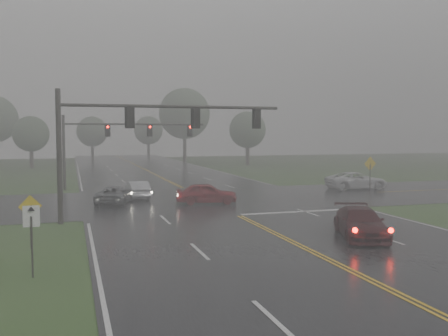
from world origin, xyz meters
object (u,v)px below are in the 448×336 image
object	(u,v)px
sedan_silver	(138,199)
sedan_maroon	(360,238)
pickup_white	(356,189)
sedan_red	(207,204)
signal_gantry_far	(110,137)
car_grey	(115,204)
signal_gantry_near	(132,130)

from	to	relation	value
sedan_silver	sedan_maroon	bearing A→B (deg)	113.64
sedan_silver	pickup_white	bearing A→B (deg)	-179.68
sedan_red	sedan_silver	xyz separation A→B (m)	(-4.31, 4.22, 0.00)
sedan_maroon	signal_gantry_far	bearing A→B (deg)	130.59
sedan_silver	pickup_white	size ratio (longest dim) A/B	0.75
car_grey	signal_gantry_far	distance (m)	11.02
car_grey	signal_gantry_near	size ratio (longest dim) A/B	0.35
pickup_white	signal_gantry_near	xyz separation A→B (m)	(-20.86, -10.17, 5.17)
sedan_red	signal_gantry_far	world-z (taller)	signal_gantry_far
signal_gantry_near	signal_gantry_far	bearing A→B (deg)	89.91
sedan_red	sedan_silver	world-z (taller)	sedan_red
sedan_maroon	signal_gantry_near	world-z (taller)	signal_gantry_near
sedan_maroon	signal_gantry_near	size ratio (longest dim) A/B	0.37
signal_gantry_far	sedan_maroon	bearing A→B (deg)	-68.87
sedan_maroon	car_grey	world-z (taller)	sedan_maroon
sedan_maroon	pickup_white	bearing A→B (deg)	78.06
car_grey	sedan_maroon	bearing A→B (deg)	141.11
signal_gantry_near	signal_gantry_far	size ratio (longest dim) A/B	1.02
pickup_white	signal_gantry_far	bearing A→B (deg)	74.63
sedan_maroon	sedan_silver	size ratio (longest dim) A/B	1.19
signal_gantry_near	car_grey	bearing A→B (deg)	93.49
car_grey	signal_gantry_near	distance (m)	8.84
sedan_maroon	sedan_red	bearing A→B (deg)	126.35
sedan_maroon	sedan_silver	distance (m)	19.34
sedan_maroon	signal_gantry_near	distance (m)	13.65
car_grey	signal_gantry_far	size ratio (longest dim) A/B	0.35
car_grey	signal_gantry_far	xyz separation A→B (m)	(0.46, 9.99, 4.64)
sedan_red	sedan_silver	distance (m)	6.03
sedan_maroon	signal_gantry_near	bearing A→B (deg)	160.01
signal_gantry_near	signal_gantry_far	distance (m)	17.15
pickup_white	car_grey	bearing A→B (deg)	101.20
car_grey	signal_gantry_far	bearing A→B (deg)	-75.42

